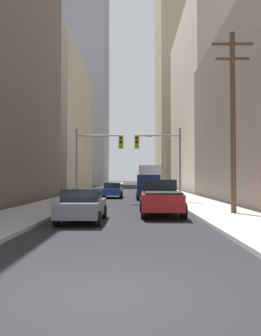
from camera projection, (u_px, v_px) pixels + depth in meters
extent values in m
plane|color=black|center=(108.00, 295.00, 5.60)|extent=(400.00, 400.00, 0.00)
cube|color=#9E9E99|center=(100.00, 189.00, 55.63)|extent=(3.58, 160.00, 0.15)
cube|color=#9E9E99|center=(163.00, 189.00, 55.52)|extent=(3.58, 160.00, 0.15)
cube|color=silver|center=(150.00, 178.00, 41.73)|extent=(2.95, 11.59, 2.90)
cube|color=black|center=(140.00, 174.00, 41.75)|extent=(0.43, 10.57, 0.80)
cube|color=red|center=(140.00, 183.00, 41.72)|extent=(0.43, 10.57, 0.28)
cylinder|color=black|center=(140.00, 189.00, 45.72)|extent=(0.32, 1.00, 1.00)
cylinder|color=black|center=(157.00, 189.00, 45.69)|extent=(0.32, 1.00, 1.00)
cylinder|color=black|center=(141.00, 191.00, 38.48)|extent=(0.32, 1.00, 1.00)
cylinder|color=black|center=(161.00, 191.00, 38.45)|extent=(0.32, 1.00, 1.00)
cube|color=maroon|center=(161.00, 200.00, 17.67)|extent=(2.18, 5.46, 0.80)
cube|color=black|center=(159.00, 186.00, 18.66)|extent=(1.86, 1.86, 0.70)
cube|color=black|center=(163.00, 193.00, 16.33)|extent=(1.84, 2.43, 0.10)
cylinder|color=black|center=(142.00, 205.00, 19.39)|extent=(0.28, 0.80, 0.80)
cylinder|color=black|center=(175.00, 205.00, 19.37)|extent=(0.28, 0.80, 0.80)
cylinder|color=black|center=(144.00, 211.00, 15.94)|extent=(0.28, 0.80, 0.80)
cylinder|color=black|center=(184.00, 211.00, 15.92)|extent=(0.28, 0.80, 0.80)
cube|color=#141E4C|center=(148.00, 185.00, 30.66)|extent=(2.08, 5.23, 1.90)
cube|color=black|center=(147.00, 181.00, 33.27)|extent=(1.76, 0.05, 0.60)
cylinder|color=black|center=(137.00, 195.00, 32.30)|extent=(0.24, 0.72, 0.72)
cylinder|color=black|center=(157.00, 195.00, 32.28)|extent=(0.24, 0.72, 0.72)
cylinder|color=black|center=(138.00, 197.00, 28.97)|extent=(0.24, 0.72, 0.72)
cylinder|color=black|center=(160.00, 197.00, 28.96)|extent=(0.24, 0.72, 0.72)
cube|color=slate|center=(82.00, 208.00, 14.94)|extent=(1.80, 4.20, 0.65)
cube|color=black|center=(82.00, 195.00, 14.81)|extent=(1.59, 1.90, 0.55)
cylinder|color=black|center=(69.00, 212.00, 16.29)|extent=(0.22, 0.64, 0.64)
cylinder|color=black|center=(104.00, 212.00, 16.27)|extent=(0.22, 0.64, 0.64)
cylinder|color=black|center=(57.00, 218.00, 13.60)|extent=(0.22, 0.64, 0.64)
cylinder|color=black|center=(98.00, 219.00, 13.58)|extent=(0.22, 0.64, 0.64)
cube|color=black|center=(154.00, 197.00, 23.21)|extent=(1.87, 4.23, 0.65)
cube|color=black|center=(154.00, 189.00, 23.08)|extent=(1.62, 1.93, 0.55)
cylinder|color=black|center=(141.00, 200.00, 24.56)|extent=(0.22, 0.64, 0.64)
cylinder|color=black|center=(164.00, 200.00, 24.54)|extent=(0.22, 0.64, 0.64)
cylinder|color=black|center=(142.00, 203.00, 21.87)|extent=(0.22, 0.64, 0.64)
cylinder|color=black|center=(168.00, 203.00, 21.85)|extent=(0.22, 0.64, 0.64)
cube|color=navy|center=(113.00, 191.00, 33.02)|extent=(1.80, 4.20, 0.65)
cube|color=black|center=(112.00, 185.00, 32.89)|extent=(1.58, 1.90, 0.55)
cylinder|color=black|center=(105.00, 194.00, 34.37)|extent=(0.22, 0.64, 0.64)
cylinder|color=black|center=(122.00, 194.00, 34.35)|extent=(0.22, 0.64, 0.64)
cylinder|color=black|center=(103.00, 195.00, 31.68)|extent=(0.22, 0.64, 0.64)
cylinder|color=black|center=(121.00, 195.00, 31.66)|extent=(0.22, 0.64, 0.64)
cylinder|color=gray|center=(77.00, 165.00, 26.45)|extent=(0.18, 0.18, 6.00)
cylinder|color=gray|center=(99.00, 136.00, 26.50)|extent=(3.56, 0.12, 0.12)
cube|color=gold|center=(121.00, 142.00, 26.47)|extent=(0.38, 0.30, 1.05)
sphere|color=black|center=(121.00, 138.00, 26.31)|extent=(0.24, 0.24, 0.24)
sphere|color=black|center=(121.00, 142.00, 26.30)|extent=(0.24, 0.24, 0.24)
sphere|color=#19D833|center=(121.00, 146.00, 26.29)|extent=(0.24, 0.24, 0.24)
cylinder|color=gray|center=(180.00, 165.00, 26.37)|extent=(0.18, 0.18, 6.00)
cylinder|color=gray|center=(158.00, 136.00, 26.45)|extent=(3.46, 0.12, 0.12)
cube|color=gold|center=(137.00, 142.00, 26.46)|extent=(0.38, 0.30, 1.05)
sphere|color=black|center=(137.00, 138.00, 26.30)|extent=(0.24, 0.24, 0.24)
sphere|color=black|center=(137.00, 142.00, 26.29)|extent=(0.24, 0.24, 0.24)
sphere|color=#19D833|center=(137.00, 146.00, 26.28)|extent=(0.24, 0.24, 0.24)
cylinder|color=brown|center=(233.00, 124.00, 17.46)|extent=(0.28, 0.28, 9.75)
cube|color=brown|center=(232.00, 44.00, 17.59)|extent=(2.20, 0.12, 0.12)
cube|color=brown|center=(232.00, 59.00, 17.57)|extent=(1.80, 0.12, 0.12)
cylinder|color=gray|center=(164.00, 164.00, 41.06)|extent=(0.16, 0.16, 7.50)
cylinder|color=gray|center=(157.00, 135.00, 41.17)|extent=(1.83, 0.10, 0.10)
ellipsoid|color=#4C4C51|center=(150.00, 136.00, 41.18)|extent=(0.56, 0.32, 0.20)
cube|color=#B7A893|center=(24.00, 125.00, 54.38)|extent=(19.52, 25.15, 21.43)
cube|color=#93939E|center=(80.00, 68.00, 99.30)|extent=(16.32, 20.18, 70.41)
cube|color=#B7A893|center=(240.00, 105.00, 55.63)|extent=(20.16, 29.39, 28.75)
cube|color=tan|center=(191.00, 74.00, 98.90)|extent=(20.20, 27.18, 66.70)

